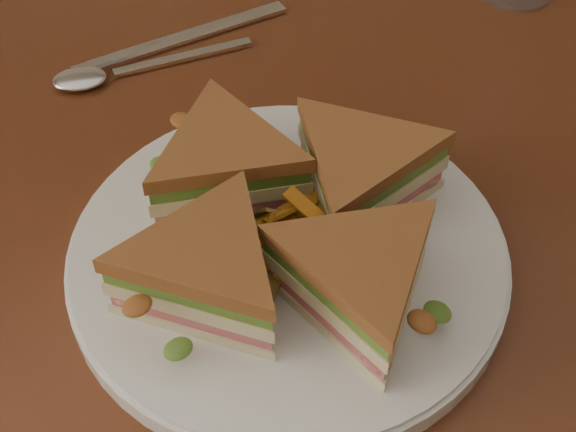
{
  "coord_description": "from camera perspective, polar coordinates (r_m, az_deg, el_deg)",
  "views": [
    {
      "loc": [
        -0.01,
        -0.46,
        1.19
      ],
      "look_at": [
        0.06,
        -0.11,
        0.8
      ],
      "focal_mm": 50.0,
      "sensor_mm": 36.0,
      "label": 1
    }
  ],
  "objects": [
    {
      "name": "crisps_mound",
      "position": [
        0.54,
        0.0,
        -0.64
      ],
      "size": [
        0.09,
        0.09,
        0.05
      ],
      "primitive_type": null,
      "color": "#C27118",
      "rests_on": "plate"
    },
    {
      "name": "table",
      "position": [
        0.71,
        -6.11,
        -2.52
      ],
      "size": [
        1.2,
        0.8,
        0.75
      ],
      "color": "#3C1A0D",
      "rests_on": "ground"
    },
    {
      "name": "knife",
      "position": [
        0.77,
        -7.99,
        12.21
      ],
      "size": [
        0.21,
        0.08,
        0.0
      ],
      "rotation": [
        0.0,
        0.0,
        0.33
      ],
      "color": "silver",
      "rests_on": "table"
    },
    {
      "name": "spoon",
      "position": [
        0.74,
        -12.85,
        9.8
      ],
      "size": [
        0.18,
        0.05,
        0.01
      ],
      "rotation": [
        0.0,
        0.0,
        0.2
      ],
      "color": "silver",
      "rests_on": "table"
    },
    {
      "name": "sandwich_wedges",
      "position": [
        0.54,
        0.0,
        -0.36
      ],
      "size": [
        0.3,
        0.3,
        0.06
      ],
      "color": "beige",
      "rests_on": "plate"
    },
    {
      "name": "plate",
      "position": [
        0.57,
        0.0,
        -2.87
      ],
      "size": [
        0.31,
        0.31,
        0.02
      ],
      "primitive_type": "cylinder",
      "color": "silver",
      "rests_on": "table"
    }
  ]
}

